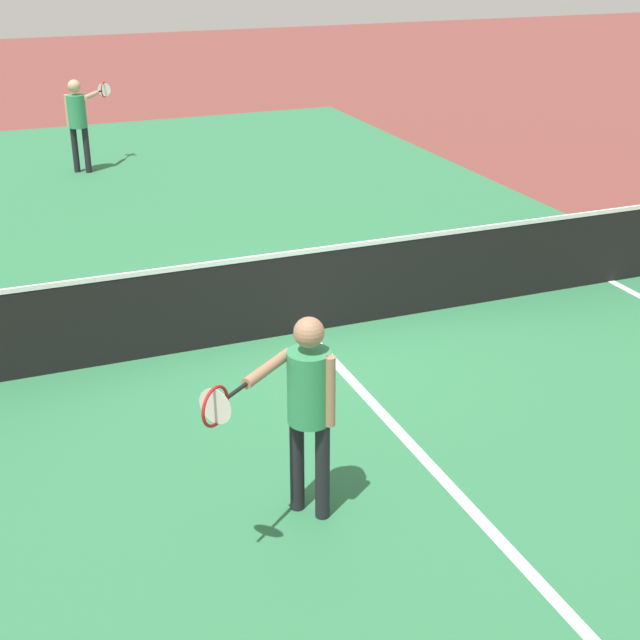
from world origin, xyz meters
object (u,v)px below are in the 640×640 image
player_near (307,398)px  player_far (78,115)px  net (306,290)px  tennis_ball_near_net (268,366)px

player_near → player_far: (-0.06, 11.14, 0.01)m
net → player_near: bearing=-110.8°
player_far → tennis_ball_near_net: 8.79m
net → player_far: 8.12m
player_near → tennis_ball_near_net: 2.66m
player_near → tennis_ball_near_net: player_near is taller
player_far → tennis_ball_near_net: size_ratio=24.85×
tennis_ball_near_net → net: bearing=45.9°
player_near → tennis_ball_near_net: (0.50, 2.42, -0.97)m
net → player_near: (-1.19, -3.13, 0.51)m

